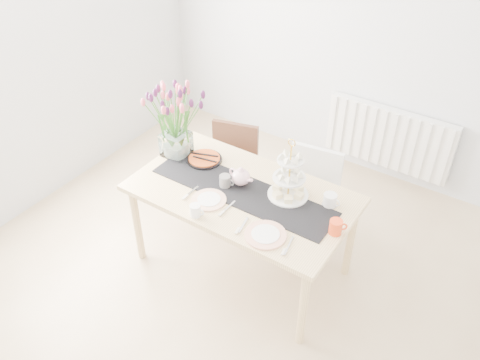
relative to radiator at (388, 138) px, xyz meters
The scene contains 16 objects.
room_shell 2.40m from the radiator, 102.86° to the right, with size 4.50×4.50×4.50m.
radiator is the anchor object (origin of this frame).
dining_table 1.83m from the radiator, 105.86° to the right, with size 1.60×0.90×0.75m.
chair_brown 1.54m from the radiator, 129.13° to the right, with size 0.50×0.50×0.82m.
chair_white 1.21m from the radiator, 100.30° to the right, with size 0.48×0.48×0.85m.
table_runner 1.84m from the radiator, 105.86° to the right, with size 1.40×0.35×0.01m, color black.
tulip_vase 2.13m from the radiator, 125.96° to the right, with size 0.70×0.70×0.61m.
cake_stand 1.67m from the radiator, 97.05° to the right, with size 0.29×0.29×0.43m.
teapot 1.80m from the radiator, 108.13° to the right, with size 0.22×0.18×0.14m, color white, non-canonical shape.
cream_jug 1.58m from the radiator, 86.60° to the right, with size 0.09×0.09×0.09m, color white.
tart_tin 1.88m from the radiator, 120.86° to the right, with size 0.27×0.27×0.03m.
mug_grey 1.90m from the radiator, 109.75° to the right, with size 0.08×0.08×0.10m, color slate.
mug_white 2.25m from the radiator, 106.15° to the right, with size 0.07×0.07×0.09m, color white.
mug_orange 1.82m from the radiator, 82.18° to the right, with size 0.09×0.09×0.10m, color #EA441A.
plate_left 2.08m from the radiator, 107.98° to the right, with size 0.25×0.25×0.01m, color white.
plate_right 2.07m from the radiator, 93.37° to the right, with size 0.27×0.27×0.01m, color white.
Camera 1 is at (1.56, -1.92, 3.04)m, focal length 38.00 mm.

